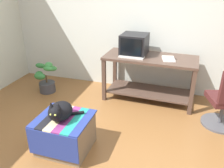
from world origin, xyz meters
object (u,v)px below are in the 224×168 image
keyboard (132,57)px  book (168,59)px  potted_plant (46,79)px  desk (150,71)px  ottoman_with_blanket (65,133)px  tv_monitor (134,45)px  cat (60,111)px

keyboard → book: bearing=10.5°
book → potted_plant: book is taller
desk → book: 0.39m
potted_plant → ottoman_with_blanket: bearing=-50.6°
tv_monitor → ottoman_with_blanket: tv_monitor is taller
keyboard → cat: size_ratio=1.02×
cat → ottoman_with_blanket: bearing=53.8°
potted_plant → tv_monitor: bearing=12.5°
book → cat: 1.91m
tv_monitor → ottoman_with_blanket: (-0.46, -1.65, -0.71)m
keyboard → cat: 1.59m
tv_monitor → potted_plant: (-1.53, -0.34, -0.67)m
tv_monitor → ottoman_with_blanket: size_ratio=0.71×
keyboard → book: keyboard is taller
tv_monitor → cat: tv_monitor is taller
keyboard → potted_plant: bearing=-171.7°
desk → ottoman_with_blanket: size_ratio=2.42×
desk → cat: (-0.76, -1.63, 0.02)m
book → cat: bearing=-135.7°
tv_monitor → keyboard: tv_monitor is taller
keyboard → potted_plant: (-1.53, -0.16, -0.52)m
cat → keyboard: bearing=65.5°
desk → keyboard: bearing=-152.3°
tv_monitor → potted_plant: bearing=-165.8°
tv_monitor → potted_plant: size_ratio=0.76×
desk → tv_monitor: size_ratio=3.42×
book → potted_plant: size_ratio=0.46×
desk → tv_monitor: tv_monitor is taller
cat → potted_plant: cat is taller
keyboard → book: size_ratio=1.51×
book → ottoman_with_blanket: book is taller
keyboard → ottoman_with_blanket: (-0.46, -1.46, -0.56)m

